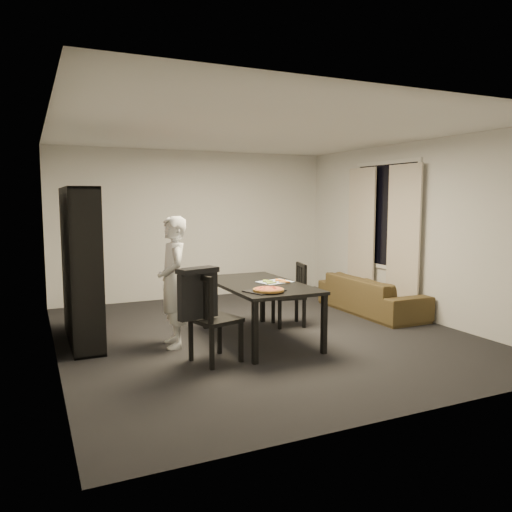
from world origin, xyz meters
name	(u,v)px	position (x,y,z in m)	size (l,w,h in m)	color
room	(261,235)	(0.00, 0.00, 1.30)	(5.01, 5.51, 2.61)	black
window_pane	(386,215)	(2.48, 0.60, 1.50)	(0.02, 1.40, 1.60)	black
window_frame	(386,215)	(2.48, 0.60, 1.50)	(0.03, 1.52, 1.72)	white
curtain_left	(403,240)	(2.40, 0.08, 1.15)	(0.03, 0.70, 2.25)	beige
curtain_right	(361,235)	(2.40, 1.12, 1.15)	(0.03, 0.70, 2.25)	beige
bookshelf	(81,266)	(-2.16, 0.60, 0.95)	(0.35, 1.50, 1.90)	black
dining_table	(259,288)	(-0.14, -0.25, 0.66)	(0.96, 1.73, 0.72)	black
chair_left	(208,312)	(-1.01, -0.83, 0.56)	(0.56, 0.56, 0.98)	black
chair_right	(294,290)	(0.61, 0.22, 0.50)	(0.48, 0.48, 0.87)	black
draped_jacket	(198,291)	(-1.14, -0.87, 0.81)	(0.47, 0.30, 0.54)	black
person	(173,282)	(-1.18, -0.06, 0.78)	(0.57, 0.37, 1.56)	silver
baking_tray	(264,291)	(-0.32, -0.76, 0.73)	(0.40, 0.32, 0.01)	black
pepperoni_pizza	(268,290)	(-0.30, -0.82, 0.75)	(0.35, 0.35, 0.03)	#A36F2F
kitchen_towel	(275,282)	(0.07, -0.26, 0.72)	(0.40, 0.30, 0.01)	white
pizza_slices	(275,281)	(0.05, -0.28, 0.74)	(0.37, 0.31, 0.01)	gold
sofa	(371,295)	(2.09, 0.40, 0.28)	(1.92, 0.75, 0.56)	#3E3119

